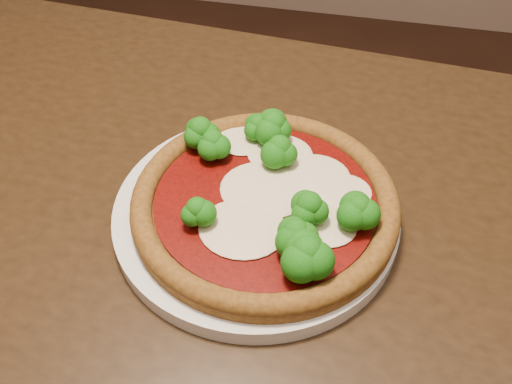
# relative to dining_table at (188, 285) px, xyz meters

# --- Properties ---
(dining_table) EXTENTS (1.17, 0.84, 0.75)m
(dining_table) POSITION_rel_dining_table_xyz_m (0.00, 0.00, 0.00)
(dining_table) COLOR black
(dining_table) RESTS_ON floor
(plate) EXTENTS (0.29, 0.29, 0.02)m
(plate) POSITION_rel_dining_table_xyz_m (0.08, 0.02, 0.12)
(plate) COLOR silver
(plate) RESTS_ON dining_table
(pizza) EXTENTS (0.27, 0.27, 0.06)m
(pizza) POSITION_rel_dining_table_xyz_m (0.09, 0.02, 0.14)
(pizza) COLOR brown
(pizza) RESTS_ON plate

